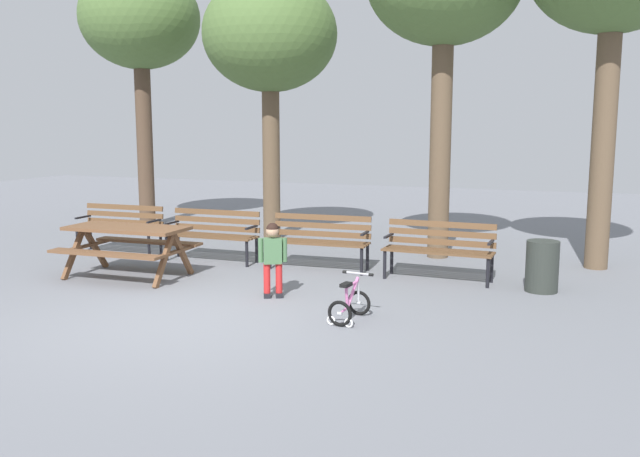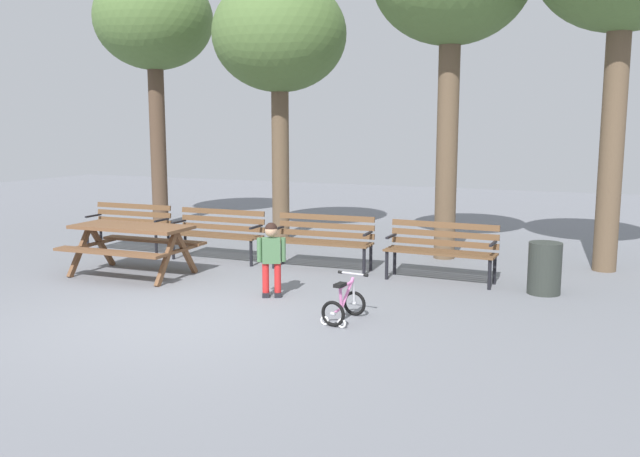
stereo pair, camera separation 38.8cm
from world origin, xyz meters
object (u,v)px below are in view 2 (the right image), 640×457
Objects in this scene: park_bench_right at (323,237)px; trash_bin at (545,268)px; picnic_table at (132,237)px; kids_bicycle at (344,304)px; child_standing at (271,254)px; park_bench_left at (219,230)px; park_bench_far_right at (442,246)px; park_bench_far_left at (130,223)px.

trash_bin is at bearing -4.39° from park_bench_right.
picnic_table reaches higher than trash_bin.
child_standing is at bearing 152.88° from kids_bicycle.
trash_bin is (5.26, -0.20, -0.16)m from park_bench_left.
park_bench_far_right reaches higher than kids_bicycle.
park_bench_right and park_bench_far_right have the same top height.
trash_bin is at bearing -7.56° from park_bench_far_right.
picnic_table is 2.93m from park_bench_right.
kids_bicycle is at bearing -102.06° from park_bench_far_right.
park_bench_far_right is 2.30× the size of trash_bin.
trash_bin reaches higher than kids_bicycle.
park_bench_left reaches higher than picnic_table.
park_bench_left is 2.29× the size of trash_bin.
park_bench_left is at bearing -178.27° from park_bench_right.
park_bench_far_right is at bearing 45.01° from child_standing.
park_bench_left is 1.62× the size of child_standing.
kids_bicycle is at bearing -61.72° from park_bench_right.
park_bench_far_left is 4.30m from child_standing.
picnic_table is 1.15× the size of park_bench_far_right.
kids_bicycle is (1.30, -0.66, -0.38)m from child_standing.
trash_bin is at bearing -2.19° from park_bench_left.
park_bench_right is at bearing 175.61° from trash_bin.
picnic_table is 1.14× the size of park_bench_right.
picnic_table is at bearing 165.85° from kids_bicycle.
park_bench_far_left is 0.99× the size of park_bench_right.
child_standing is 1.69× the size of kids_bicycle.
kids_bicycle is 3.04m from trash_bin.
park_bench_far_left is at bearing -179.57° from park_bench_right.
child_standing reaches higher than kids_bicycle.
park_bench_far_right is 2.73× the size of kids_bicycle.
park_bench_far_left is 5.70m from park_bench_far_right.
child_standing reaches higher than park_bench_left.
park_bench_right is 2.32× the size of trash_bin.
kids_bicycle is 0.84× the size of trash_bin.
child_standing is 3.67m from trash_bin.
child_standing is at bearing -134.99° from park_bench_far_right.
park_bench_far_right is (4.37, 1.52, -0.08)m from picnic_table.
child_standing is at bearing -25.68° from park_bench_far_left.
park_bench_right is 1.01× the size of park_bench_far_right.
child_standing reaches higher than park_bench_right.
park_bench_right is 1.90m from child_standing.
trash_bin is (3.28, 1.63, -0.23)m from child_standing.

